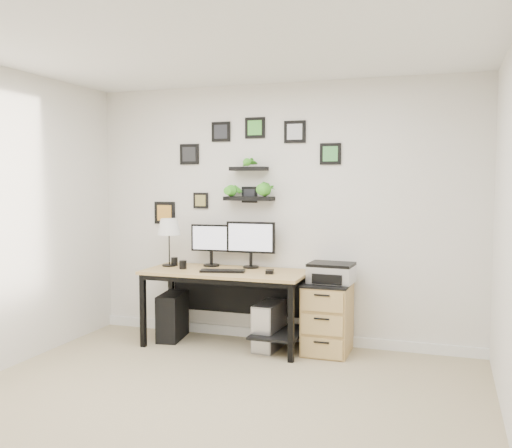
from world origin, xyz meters
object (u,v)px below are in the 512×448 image
at_px(desk, 230,283).
at_px(file_cabinet, 327,318).
at_px(monitor_right, 251,241).
at_px(mug, 183,265).
at_px(table_lamp, 169,228).
at_px(printer, 331,273).
at_px(pc_tower_black, 173,316).
at_px(pc_tower_grey, 269,326).
at_px(monitor_left, 211,242).

height_order(desk, file_cabinet, desk).
xyz_separation_m(monitor_right, mug, (-0.63, -0.27, -0.24)).
relative_size(monitor_right, table_lamp, 1.03).
bearing_deg(printer, pc_tower_black, -178.32).
bearing_deg(pc_tower_grey, pc_tower_black, 178.64).
bearing_deg(desk, table_lamp, 175.30).
height_order(table_lamp, pc_tower_black, table_lamp).
distance_m(monitor_right, pc_tower_black, 1.14).
height_order(pc_tower_black, printer, printer).
relative_size(monitor_left, pc_tower_black, 0.91).
relative_size(table_lamp, file_cabinet, 0.73).
relative_size(desk, mug, 19.12).
relative_size(desk, pc_tower_black, 3.40).
xyz_separation_m(monitor_right, pc_tower_black, (-0.80, -0.18, -0.79)).
distance_m(pc_tower_grey, file_cabinet, 0.57).
bearing_deg(table_lamp, pc_tower_black, -38.22).
height_order(pc_tower_grey, file_cabinet, file_cabinet).
bearing_deg(mug, desk, 8.65).
height_order(monitor_right, pc_tower_black, monitor_right).
bearing_deg(pc_tower_black, monitor_right, 3.74).
height_order(table_lamp, file_cabinet, table_lamp).
height_order(desk, monitor_left, monitor_left).
xyz_separation_m(monitor_right, printer, (0.85, -0.13, -0.26)).
bearing_deg(monitor_left, mug, -128.55).
relative_size(desk, monitor_left, 3.71).
xyz_separation_m(monitor_left, pc_tower_grey, (0.68, -0.18, -0.78)).
distance_m(mug, pc_tower_grey, 1.05).
xyz_separation_m(table_lamp, file_cabinet, (1.66, 0.00, -0.81)).
relative_size(mug, pc_tower_black, 0.18).
xyz_separation_m(table_lamp, pc_tower_black, (0.05, -0.04, -0.91)).
distance_m(monitor_left, pc_tower_grey, 1.05).
distance_m(desk, monitor_left, 0.50).
distance_m(table_lamp, printer, 1.73).
bearing_deg(pc_tower_black, file_cabinet, -7.35).
bearing_deg(table_lamp, pc_tower_grey, -3.24).
distance_m(monitor_left, table_lamp, 0.46).
bearing_deg(monitor_left, printer, -4.93).
distance_m(monitor_left, printer, 1.30).
bearing_deg(monitor_left, pc_tower_grey, -14.97).
height_order(desk, pc_tower_grey, desk).
height_order(monitor_left, printer, monitor_left).
xyz_separation_m(monitor_right, table_lamp, (-0.84, -0.14, 0.12)).
relative_size(desk, printer, 3.74).
bearing_deg(pc_tower_black, pc_tower_grey, -10.07).
distance_m(monitor_left, pc_tower_black, 0.87).
xyz_separation_m(pc_tower_black, printer, (1.64, 0.05, 0.53)).
bearing_deg(table_lamp, desk, -4.70).
bearing_deg(mug, monitor_right, 23.21).
bearing_deg(desk, monitor_left, 147.42).
height_order(monitor_left, table_lamp, table_lamp).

